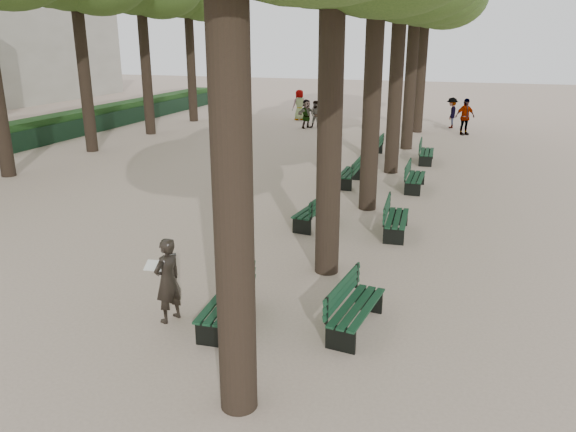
% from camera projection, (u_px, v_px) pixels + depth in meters
% --- Properties ---
extents(ground, '(120.00, 120.00, 0.00)m').
position_uv_depth(ground, '(206.00, 324.00, 10.19)').
color(ground, tan).
rests_on(ground, ground).
extents(bench_left_0, '(0.69, 1.83, 0.92)m').
position_uv_depth(bench_left_0, '(226.00, 310.00, 10.09)').
color(bench_left_0, black).
rests_on(bench_left_0, ground).
extents(bench_left_1, '(0.79, 1.86, 0.92)m').
position_uv_depth(bench_left_1, '(313.00, 216.00, 15.40)').
color(bench_left_1, black).
rests_on(bench_left_1, ground).
extents(bench_left_2, '(0.59, 1.81, 0.92)m').
position_uv_depth(bench_left_2, '(349.00, 177.00, 19.60)').
color(bench_left_2, black).
rests_on(bench_left_2, ground).
extents(bench_left_3, '(0.59, 1.81, 0.92)m').
position_uv_depth(bench_left_3, '(374.00, 151.00, 24.19)').
color(bench_left_3, black).
rests_on(bench_left_3, ground).
extents(bench_right_0, '(0.79, 1.86, 0.92)m').
position_uv_depth(bench_right_0, '(356.00, 316.00, 9.89)').
color(bench_right_0, black).
rests_on(bench_right_0, ground).
extents(bench_right_1, '(0.67, 1.83, 0.92)m').
position_uv_depth(bench_right_1, '(396.00, 225.00, 14.70)').
color(bench_right_1, black).
rests_on(bench_right_1, ground).
extents(bench_right_2, '(0.58, 1.80, 0.92)m').
position_uv_depth(bench_right_2, '(415.00, 182.00, 18.99)').
color(bench_right_2, black).
rests_on(bench_right_2, ground).
extents(bench_right_3, '(0.65, 1.82, 0.92)m').
position_uv_depth(bench_right_3, '(426.00, 156.00, 23.08)').
color(bench_right_3, black).
rests_on(bench_right_3, ground).
extents(man_with_map, '(0.69, 0.71, 1.60)m').
position_uv_depth(man_with_map, '(168.00, 280.00, 10.08)').
color(man_with_map, black).
rests_on(man_with_map, ground).
extents(pedestrian_d, '(0.92, 0.88, 1.85)m').
position_uv_depth(pedestrian_d, '(299.00, 105.00, 34.67)').
color(pedestrian_d, '#262628').
rests_on(pedestrian_d, ground).
extents(pedestrian_a, '(0.75, 0.33, 1.52)m').
position_uv_depth(pedestrian_a, '(316.00, 114.00, 31.73)').
color(pedestrian_a, '#262628').
rests_on(pedestrian_a, ground).
extents(pedestrian_c, '(1.14, 0.93, 1.90)m').
position_uv_depth(pedestrian_c, '(465.00, 117.00, 29.41)').
color(pedestrian_c, '#262628').
rests_on(pedestrian_c, ground).
extents(pedestrian_b, '(0.34, 1.10, 1.71)m').
position_uv_depth(pedestrian_b, '(452.00, 113.00, 31.66)').
color(pedestrian_b, '#262628').
rests_on(pedestrian_b, ground).
extents(pedestrian_e, '(1.05, 1.45, 1.61)m').
position_uv_depth(pedestrian_e, '(306.00, 114.00, 31.64)').
color(pedestrian_e, '#262628').
rests_on(pedestrian_e, ground).
extents(fence, '(0.08, 42.00, 0.90)m').
position_uv_depth(fence, '(4.00, 145.00, 24.42)').
color(fence, black).
rests_on(fence, ground).
extents(building_far, '(12.00, 16.00, 7.00)m').
position_uv_depth(building_far, '(0.00, 55.00, 45.99)').
color(building_far, '#B7B2A3').
rests_on(building_far, ground).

